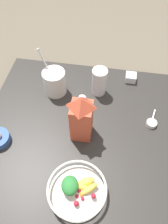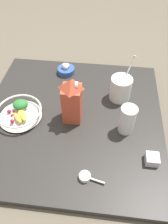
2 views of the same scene
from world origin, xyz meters
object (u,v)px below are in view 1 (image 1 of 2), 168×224
milk_carton (82,118)px  spice_jar (131,78)px  fruit_bowl (77,190)px  yogurt_tub (55,81)px  drinking_cup (99,81)px

milk_carton → spice_jar: (-0.21, -0.38, -0.11)m
fruit_bowl → yogurt_tub: 0.55m
drinking_cup → milk_carton: bearing=80.3°
yogurt_tub → drinking_cup: (-0.23, -0.03, 0.00)m
fruit_bowl → drinking_cup: bearing=-92.1°
drinking_cup → spice_jar: (-0.16, -0.11, -0.06)m
yogurt_tub → drinking_cup: size_ratio=1.51×
milk_carton → yogurt_tub: bearing=-52.8°
spice_jar → milk_carton: bearing=61.0°
milk_carton → yogurt_tub: (0.18, -0.24, -0.05)m
drinking_cup → fruit_bowl: bearing=87.9°
milk_carton → drinking_cup: size_ratio=1.66×
drinking_cup → spice_jar: drinking_cup is taller
fruit_bowl → yogurt_tub: yogurt_tub is taller
fruit_bowl → spice_jar: fruit_bowl is taller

